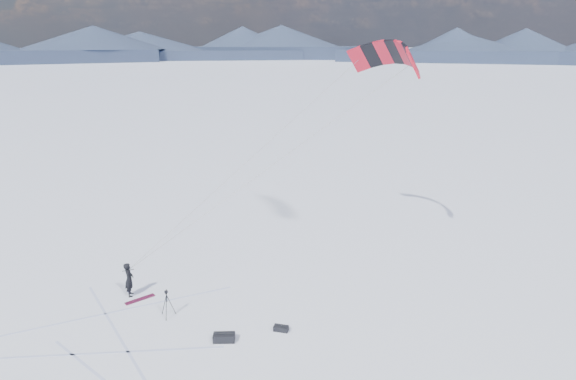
{
  "coord_description": "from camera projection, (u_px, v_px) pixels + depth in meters",
  "views": [
    {
      "loc": [
        3.2,
        -18.96,
        11.99
      ],
      "look_at": [
        5.31,
        5.07,
        4.5
      ],
      "focal_mm": 30.0,
      "sensor_mm": 36.0,
      "label": 1
    }
  ],
  "objects": [
    {
      "name": "tripod",
      "position": [
        167.0,
        300.0,
        21.65
      ],
      "size": [
        0.68,
        0.62,
        1.31
      ],
      "rotation": [
        0.0,
        0.0,
        0.43
      ],
      "color": "black",
      "rests_on": "ground"
    },
    {
      "name": "power_kite",
      "position": [
        388.0,
        57.0,
        25.86
      ],
      "size": [
        14.97,
        7.4,
        10.72
      ],
      "color": "red",
      "rests_on": "ground"
    },
    {
      "name": "gear_bag_b",
      "position": [
        281.0,
        328.0,
        20.76
      ],
      "size": [
        0.69,
        0.49,
        0.29
      ],
      "rotation": [
        0.0,
        0.0,
        -0.33
      ],
      "color": "black",
      "rests_on": "ground"
    },
    {
      "name": "ground",
      "position": [
        179.0,
        324.0,
        21.32
      ],
      "size": [
        1800.0,
        1800.0,
        0.0
      ],
      "primitive_type": "plane",
      "color": "white"
    },
    {
      "name": "snowboard",
      "position": [
        140.0,
        299.0,
        23.29
      ],
      "size": [
        1.36,
        1.04,
        0.04
      ],
      "primitive_type": "cube",
      "rotation": [
        0.0,
        0.0,
        0.59
      ],
      "color": "maroon",
      "rests_on": "ground"
    },
    {
      "name": "snowkiter",
      "position": [
        131.0,
        295.0,
        23.7
      ],
      "size": [
        0.5,
        0.68,
        1.73
      ],
      "primitive_type": "imported",
      "rotation": [
        0.0,
        0.0,
        1.71
      ],
      "color": "black",
      "rests_on": "ground"
    },
    {
      "name": "horizon_hills",
      "position": [
        172.0,
        235.0,
        20.06
      ],
      "size": [
        704.0,
        705.94,
        9.84
      ],
      "color": "#1C2239",
      "rests_on": "ground"
    },
    {
      "name": "gear_bag_a",
      "position": [
        224.0,
        337.0,
        20.03
      ],
      "size": [
        0.92,
        0.47,
        0.4
      ],
      "rotation": [
        0.0,
        0.0,
        -0.06
      ],
      "color": "black",
      "rests_on": "ground"
    },
    {
      "name": "snow_tracks",
      "position": [
        134.0,
        325.0,
        21.24
      ],
      "size": [
        13.93,
        9.84,
        0.01
      ],
      "color": "#A9B4DB",
      "rests_on": "ground"
    }
  ]
}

